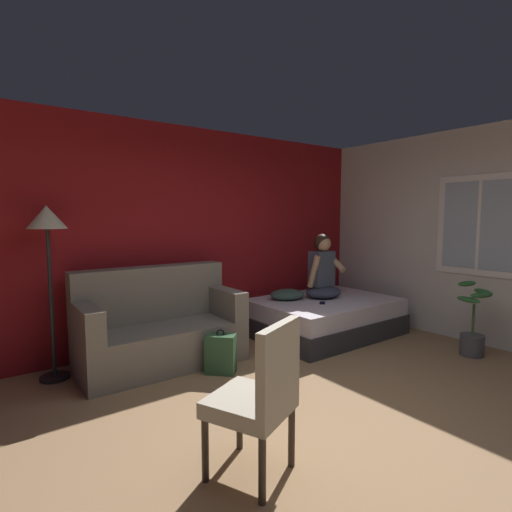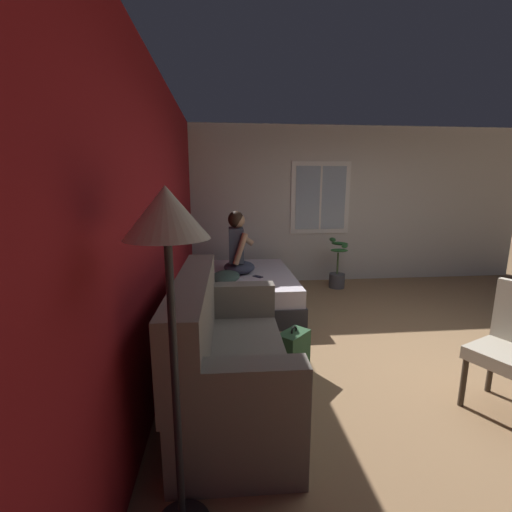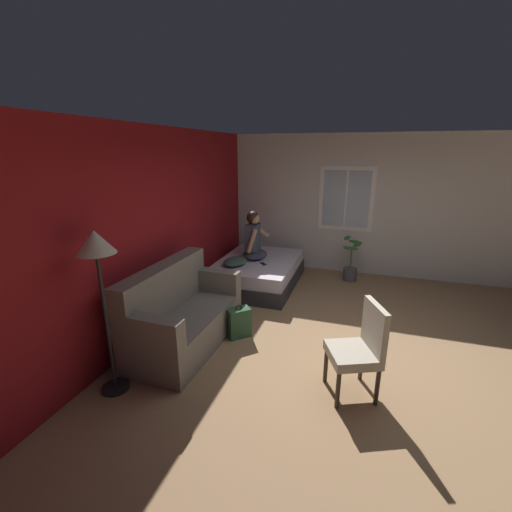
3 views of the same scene
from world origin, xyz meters
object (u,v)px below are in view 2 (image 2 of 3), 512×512
object	(u,v)px
bed	(245,290)
floor_lamp	(168,251)
throw_pillow	(225,277)
potted_plant	(337,270)
backpack	(293,353)
person_seated	(238,248)
cell_phone	(258,277)
couch	(224,357)

from	to	relation	value
bed	floor_lamp	distance (m)	3.50
throw_pillow	potted_plant	bearing A→B (deg)	-58.26
floor_lamp	potted_plant	bearing A→B (deg)	-28.24
bed	backpack	world-z (taller)	bed
throw_pillow	potted_plant	world-z (taller)	potted_plant
person_seated	potted_plant	size ratio (longest dim) A/B	1.03
person_seated	floor_lamp	world-z (taller)	floor_lamp
cell_phone	potted_plant	distance (m)	1.74
person_seated	throw_pillow	xyz separation A→B (m)	(-0.48, 0.18, -0.29)
backpack	cell_phone	bearing A→B (deg)	5.30
backpack	potted_plant	distance (m)	2.89
couch	floor_lamp	xyz separation A→B (m)	(-1.00, 0.22, 1.04)
bed	backpack	size ratio (longest dim) A/B	4.13
couch	floor_lamp	distance (m)	1.46
bed	couch	bearing A→B (deg)	172.28
person_seated	potted_plant	bearing A→B (deg)	-67.97
person_seated	cell_phone	size ratio (longest dim) A/B	6.08
floor_lamp	potted_plant	size ratio (longest dim) A/B	2.00
floor_lamp	throw_pillow	bearing A→B (deg)	-5.12
bed	cell_phone	xyz separation A→B (m)	(-0.22, -0.17, 0.25)
backpack	bed	bearing A→B (deg)	9.75
bed	throw_pillow	distance (m)	0.60
person_seated	bed	bearing A→B (deg)	-117.35
couch	backpack	world-z (taller)	couch
person_seated	potted_plant	world-z (taller)	person_seated
person_seated	floor_lamp	bearing A→B (deg)	172.47
bed	person_seated	world-z (taller)	person_seated
backpack	throw_pillow	distance (m)	1.58
cell_phone	potted_plant	world-z (taller)	potted_plant
person_seated	backpack	size ratio (longest dim) A/B	1.91
floor_lamp	person_seated	bearing A→B (deg)	-7.53
bed	backpack	distance (m)	1.87
backpack	potted_plant	bearing A→B (deg)	-26.62
backpack	cell_phone	world-z (taller)	cell_phone
throw_pillow	cell_phone	bearing A→B (deg)	-64.47
person_seated	throw_pillow	size ratio (longest dim) A/B	1.82
potted_plant	cell_phone	bearing A→B (deg)	123.49
throw_pillow	floor_lamp	bearing A→B (deg)	174.88
person_seated	couch	bearing A→B (deg)	174.72
floor_lamp	potted_plant	world-z (taller)	floor_lamp
couch	cell_phone	distance (m)	2.08
bed	cell_phone	bearing A→B (deg)	-142.81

